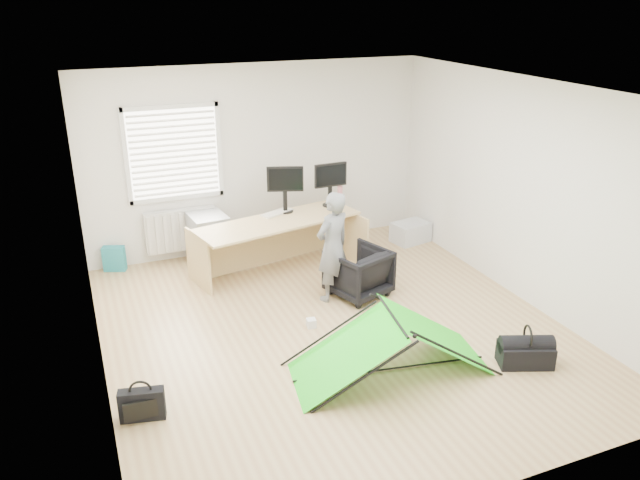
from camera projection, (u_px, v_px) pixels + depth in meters
name	position (u px, v px, depth m)	size (l,w,h in m)	color
ground	(333.00, 329.00, 7.15)	(5.50, 5.50, 0.00)	tan
back_wall	(258.00, 159.00, 9.01)	(5.00, 0.02, 2.70)	silver
window	(174.00, 153.00, 8.47)	(1.20, 0.06, 1.20)	silver
radiator	(181.00, 230.00, 8.85)	(1.00, 0.12, 0.60)	silver
desk	(279.00, 247.00, 8.44)	(2.24, 0.71, 0.76)	tan
filing_cabinet	(208.00, 239.00, 8.75)	(0.47, 0.63, 0.73)	#98999C
monitor_left	(285.00, 195.00, 8.54)	(0.50, 0.11, 0.47)	black
monitor_right	(330.00, 190.00, 8.78)	(0.48, 0.10, 0.46)	black
keyboard	(277.00, 213.00, 8.55)	(0.48, 0.16, 0.02)	beige
thermos	(340.00, 195.00, 8.89)	(0.07, 0.07, 0.27)	#BB6971
office_chair	(358.00, 272.00, 7.84)	(0.66, 0.68, 0.62)	black
person	(333.00, 247.00, 7.61)	(0.51, 0.33, 1.40)	slate
kite	(391.00, 343.00, 6.25)	(2.03, 0.89, 0.63)	#17D314
storage_crate	(411.00, 232.00, 9.59)	(0.55, 0.38, 0.31)	silver
tote_bag	(114.00, 259.00, 8.58)	(0.30, 0.13, 0.35)	teal
laptop_bag	(142.00, 405.00, 5.59)	(0.40, 0.12, 0.30)	black
white_box	(311.00, 323.00, 7.17)	(0.10, 0.10, 0.10)	silver
duffel_bag	(525.00, 355.00, 6.42)	(0.54, 0.28, 0.24)	black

